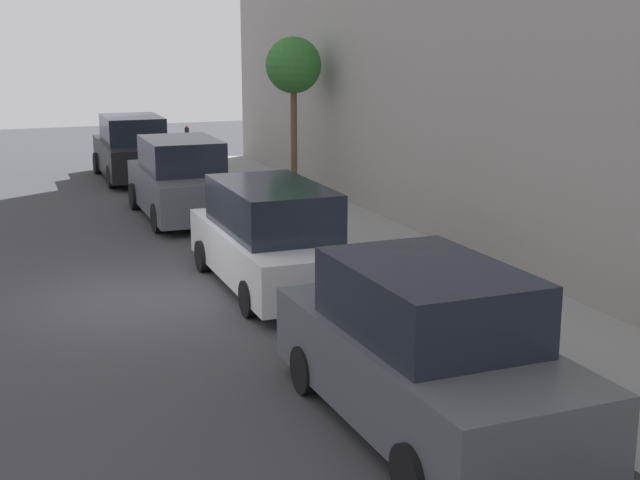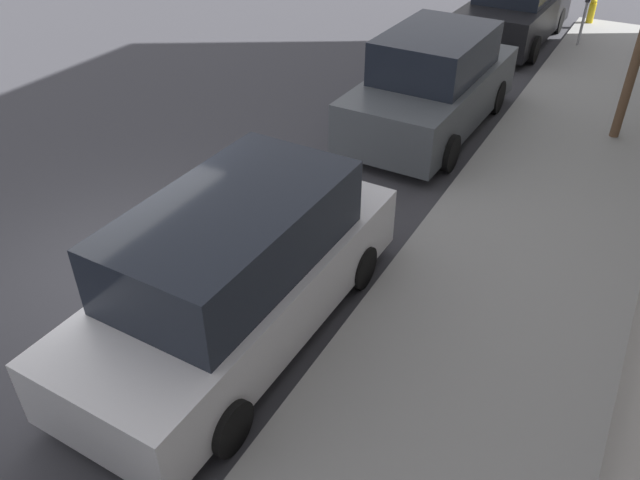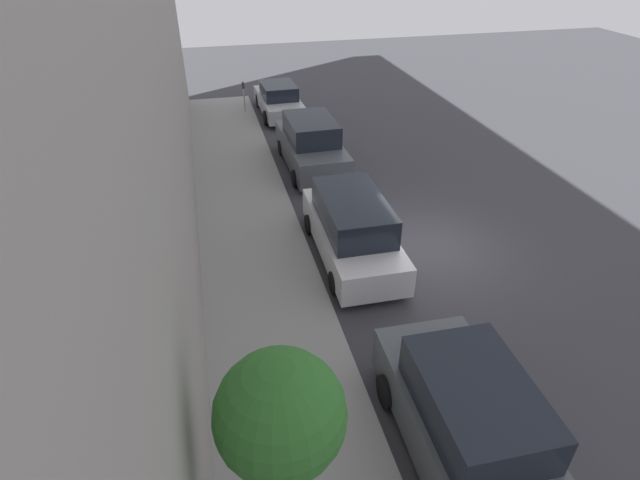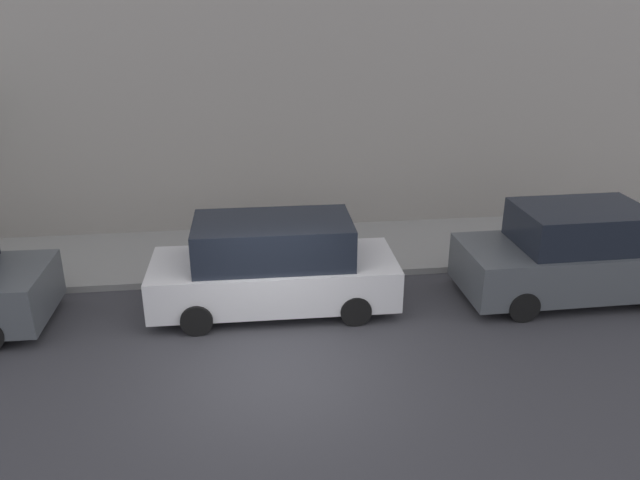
{
  "view_description": "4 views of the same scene",
  "coord_description": "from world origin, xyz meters",
  "px_view_note": "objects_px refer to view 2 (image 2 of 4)",
  "views": [
    {
      "loc": [
        -2.61,
        -15.0,
        4.56
      ],
      "look_at": [
        2.97,
        -0.91,
        1.0
      ],
      "focal_mm": 50.0,
      "sensor_mm": 36.0,
      "label": 1
    },
    {
      "loc": [
        6.05,
        -4.73,
        5.48
      ],
      "look_at": [
        2.94,
        0.84,
        1.0
      ],
      "focal_mm": 35.0,
      "sensor_mm": 36.0,
      "label": 2
    },
    {
      "loc": [
        6.05,
        11.36,
        8.28
      ],
      "look_at": [
        3.4,
        0.38,
        1.0
      ],
      "focal_mm": 28.0,
      "sensor_mm": 36.0,
      "label": 3
    },
    {
      "loc": [
        -9.08,
        0.38,
        6.11
      ],
      "look_at": [
        3.43,
        -1.18,
        1.0
      ],
      "focal_mm": 35.0,
      "sensor_mm": 36.0,
      "label": 4
    }
  ],
  "objects_px": {
    "parked_minivan_third": "(238,271)",
    "fire_hydrant": "(592,11)",
    "parked_suv_fourth": "(433,85)",
    "parking_meter_far": "(585,11)",
    "parked_suv_fifth": "(516,7)"
  },
  "relations": [
    {
      "from": "parked_minivan_third",
      "to": "fire_hydrant",
      "type": "distance_m",
      "value": 15.72
    },
    {
      "from": "parked_suv_fourth",
      "to": "parking_meter_far",
      "type": "bearing_deg",
      "value": 75.55
    },
    {
      "from": "parking_meter_far",
      "to": "parked_suv_fourth",
      "type": "bearing_deg",
      "value": -104.45
    },
    {
      "from": "parked_suv_fourth",
      "to": "fire_hydrant",
      "type": "bearing_deg",
      "value": 79.8
    },
    {
      "from": "parking_meter_far",
      "to": "fire_hydrant",
      "type": "relative_size",
      "value": 2.09
    },
    {
      "from": "fire_hydrant",
      "to": "parked_minivan_third",
      "type": "bearing_deg",
      "value": -95.48
    },
    {
      "from": "parked_minivan_third",
      "to": "parking_meter_far",
      "type": "distance_m",
      "value": 13.43
    },
    {
      "from": "parked_suv_fourth",
      "to": "fire_hydrant",
      "type": "xyz_separation_m",
      "value": [
        1.6,
        8.91,
        -0.44
      ]
    },
    {
      "from": "parked_suv_fifth",
      "to": "parking_meter_far",
      "type": "relative_size",
      "value": 3.37
    },
    {
      "from": "parked_suv_fourth",
      "to": "fire_hydrant",
      "type": "relative_size",
      "value": 7.02
    },
    {
      "from": "parked_minivan_third",
      "to": "parked_suv_fourth",
      "type": "distance_m",
      "value": 6.73
    },
    {
      "from": "parked_suv_fifth",
      "to": "fire_hydrant",
      "type": "xyz_separation_m",
      "value": [
        1.66,
        2.43,
        -0.44
      ]
    },
    {
      "from": "parked_minivan_third",
      "to": "parked_suv_fifth",
      "type": "distance_m",
      "value": 13.21
    },
    {
      "from": "parked_minivan_third",
      "to": "parking_meter_far",
      "type": "bearing_deg",
      "value": 83.16
    },
    {
      "from": "parked_suv_fifth",
      "to": "fire_hydrant",
      "type": "bearing_deg",
      "value": 55.62
    }
  ]
}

